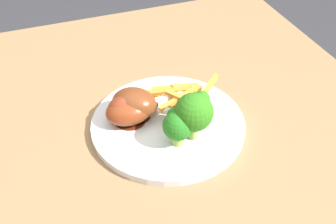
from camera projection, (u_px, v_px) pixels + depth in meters
The scene contains 8 objects.
dining_table at pixel (150, 209), 0.67m from camera, with size 0.96×0.88×0.74m.
dinner_plate at pixel (168, 124), 0.66m from camera, with size 0.25×0.25×0.01m, color silver.
broccoli_floret_front at pixel (179, 125), 0.60m from camera, with size 0.05×0.05×0.06m.
broccoli_floret_middle at pixel (194, 111), 0.60m from camera, with size 0.06×0.06×0.08m.
carrot_fries_pile at pixel (183, 98), 0.68m from camera, with size 0.11×0.13×0.04m.
chicken_drumstick_near at pixel (135, 109), 0.65m from camera, with size 0.06×0.14×0.04m.
chicken_drumstick_far at pixel (137, 104), 0.65m from camera, with size 0.11×0.12×0.05m.
chicken_drumstick_extra at pixel (130, 107), 0.65m from camera, with size 0.05×0.12×0.05m.
Camera 1 is at (-0.39, 0.11, 1.19)m, focal length 43.33 mm.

